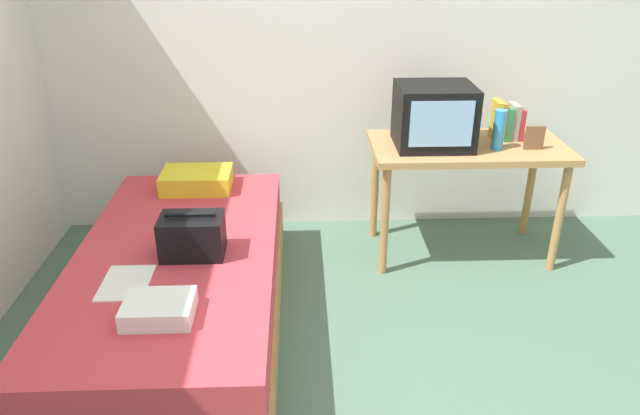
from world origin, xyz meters
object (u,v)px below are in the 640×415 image
(magazine, at_px, (126,283))
(folded_towel, at_px, (159,309))
(remote_dark, at_px, (183,313))
(picture_frame, at_px, (534,138))
(handbag, at_px, (192,236))
(desk, at_px, (467,159))
(water_bottle, at_px, (499,130))
(book_row, at_px, (507,121))
(bed, at_px, (180,291))
(pillow, at_px, (197,180))
(tv, at_px, (434,116))

(magazine, relative_size, folded_towel, 1.04)
(remote_dark, bearing_deg, magazine, 140.07)
(picture_frame, relative_size, folded_towel, 0.50)
(picture_frame, relative_size, handbag, 0.47)
(desk, xyz_separation_m, remote_dark, (-1.50, -1.31, -0.16))
(water_bottle, xyz_separation_m, book_row, (0.11, 0.18, -0.01))
(bed, relative_size, book_row, 8.47)
(pillow, xyz_separation_m, remote_dark, (0.13, -1.30, -0.04))
(handbag, height_order, folded_towel, handbag)
(tv, bearing_deg, folded_towel, -136.37)
(handbag, bearing_deg, bed, 155.60)
(picture_frame, height_order, handbag, picture_frame)
(pillow, height_order, folded_towel, pillow)
(desk, bearing_deg, tv, -176.71)
(pillow, bearing_deg, remote_dark, -84.09)
(tv, bearing_deg, magazine, -146.34)
(handbag, bearing_deg, water_bottle, 23.21)
(tv, bearing_deg, pillow, 179.63)
(water_bottle, distance_m, book_row, 0.21)
(magazine, height_order, remote_dark, remote_dark)
(book_row, bearing_deg, desk, -158.80)
(picture_frame, bearing_deg, bed, -161.63)
(tv, xyz_separation_m, picture_frame, (0.58, -0.09, -0.11))
(remote_dark, bearing_deg, desk, 41.00)
(water_bottle, xyz_separation_m, remote_dark, (-1.64, -1.22, -0.37))
(book_row, xyz_separation_m, picture_frame, (0.10, -0.20, -0.04))
(picture_frame, bearing_deg, remote_dark, -146.99)
(magazine, xyz_separation_m, remote_dark, (0.30, -0.25, 0.01))
(book_row, bearing_deg, water_bottle, -120.56)
(pillow, distance_m, folded_towel, 1.31)
(tv, bearing_deg, handbag, -148.76)
(handbag, bearing_deg, picture_frame, 20.47)
(tv, xyz_separation_m, magazine, (-1.57, -1.05, -0.44))
(bed, height_order, magazine, magazine)
(bed, height_order, desk, desk)
(pillow, bearing_deg, book_row, 3.05)
(remote_dark, bearing_deg, book_row, 38.69)
(bed, distance_m, magazine, 0.42)
(bed, relative_size, handbag, 6.67)
(bed, distance_m, book_row, 2.15)
(desk, distance_m, pillow, 1.64)
(folded_towel, bearing_deg, pillow, 91.87)
(desk, height_order, handbag, desk)
(bed, height_order, folded_towel, folded_towel)
(bed, xyz_separation_m, folded_towel, (0.04, -0.56, 0.28))
(bed, bearing_deg, book_row, 24.50)
(water_bottle, bearing_deg, tv, 168.47)
(desk, distance_m, remote_dark, 2.00)
(magazine, bearing_deg, water_bottle, 26.62)
(water_bottle, relative_size, folded_towel, 0.83)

